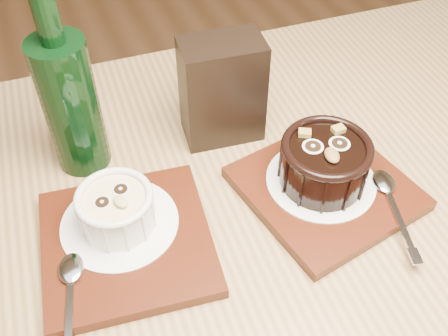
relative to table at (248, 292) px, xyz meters
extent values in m
cube|color=olive|center=(0.00, 0.00, 0.07)|extent=(1.25, 0.87, 0.04)
cylinder|color=olive|center=(0.57, 0.31, -0.30)|extent=(0.06, 0.06, 0.71)
cube|color=#481A0C|center=(-0.12, 0.06, 0.10)|extent=(0.20, 0.20, 0.01)
cylinder|color=white|center=(-0.12, 0.08, 0.11)|extent=(0.13, 0.13, 0.00)
cylinder|color=white|center=(-0.12, 0.08, 0.13)|extent=(0.08, 0.08, 0.04)
cylinder|color=#E1CD89|center=(-0.12, 0.08, 0.15)|extent=(0.07, 0.07, 0.00)
torus|color=white|center=(-0.12, 0.08, 0.15)|extent=(0.08, 0.08, 0.01)
cylinder|color=black|center=(-0.14, 0.08, 0.15)|extent=(0.02, 0.02, 0.00)
cylinder|color=black|center=(-0.11, 0.09, 0.15)|extent=(0.02, 0.02, 0.00)
ellipsoid|color=tan|center=(-0.12, 0.07, 0.15)|extent=(0.02, 0.02, 0.01)
cube|color=#481A0C|center=(0.12, 0.04, 0.10)|extent=(0.21, 0.21, 0.01)
cylinder|color=white|center=(0.11, 0.05, 0.11)|extent=(0.13, 0.13, 0.00)
cylinder|color=black|center=(0.11, 0.05, 0.13)|extent=(0.10, 0.10, 0.05)
cylinder|color=black|center=(0.11, 0.05, 0.16)|extent=(0.08, 0.08, 0.00)
torus|color=black|center=(0.11, 0.05, 0.16)|extent=(0.10, 0.10, 0.01)
cylinder|color=black|center=(0.10, 0.06, 0.16)|extent=(0.02, 0.02, 0.00)
cylinder|color=black|center=(0.13, 0.05, 0.16)|extent=(0.02, 0.02, 0.00)
ellipsoid|color=brown|center=(0.11, 0.03, 0.16)|extent=(0.02, 0.03, 0.01)
cube|color=olive|center=(0.10, 0.08, 0.16)|extent=(0.02, 0.02, 0.01)
cube|color=olive|center=(0.14, 0.07, 0.16)|extent=(0.01, 0.01, 0.01)
cube|color=black|center=(0.04, 0.19, 0.16)|extent=(0.11, 0.07, 0.14)
cylinder|color=black|center=(-0.14, 0.21, 0.18)|extent=(0.07, 0.07, 0.17)
cylinder|color=black|center=(-0.14, 0.21, 0.29)|extent=(0.03, 0.03, 0.06)
camera|label=1|loc=(-0.15, -0.29, 0.57)|focal=42.00mm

